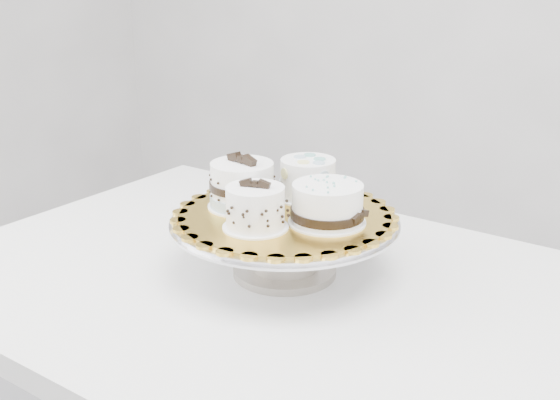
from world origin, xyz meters
The scene contains 7 objects.
table centered at (0.03, 0.07, 0.67)m, with size 1.24×0.89×0.75m.
cake_stand centered at (0.02, 0.10, 0.82)m, with size 0.37×0.37×0.10m.
cake_board centered at (0.02, 0.10, 0.85)m, with size 0.34×0.34×0.00m, color gold.
cake_swirl centered at (0.01, 0.03, 0.89)m, with size 0.11×0.11×0.08m.
cake_banded centered at (-0.06, 0.09, 0.89)m, with size 0.12×0.12×0.09m.
cake_dots centered at (0.01, 0.19, 0.89)m, with size 0.12×0.12×0.07m.
cake_ribbon centered at (0.09, 0.10, 0.88)m, with size 0.13×0.12×0.07m.
Camera 1 is at (0.54, -0.81, 1.25)m, focal length 45.00 mm.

